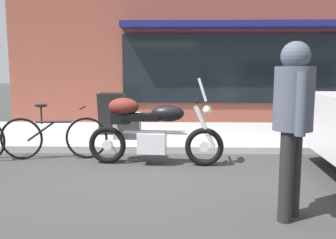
# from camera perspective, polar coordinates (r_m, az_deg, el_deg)

# --- Properties ---
(ground_plane) EXTENTS (80.00, 80.00, 0.00)m
(ground_plane) POSITION_cam_1_polar(r_m,az_deg,el_deg) (5.31, -4.03, -8.40)
(ground_plane) COLOR #333333
(touring_motorcycle) EXTENTS (2.16, 0.77, 1.38)m
(touring_motorcycle) POSITION_cam_1_polar(r_m,az_deg,el_deg) (5.64, -3.39, -1.26)
(touring_motorcycle) COLOR black
(touring_motorcycle) RESTS_ON ground_plane
(parked_bicycle) EXTENTS (1.79, 0.48, 0.94)m
(parked_bicycle) POSITION_cam_1_polar(r_m,az_deg,el_deg) (6.29, -17.93, -2.63)
(parked_bicycle) COLOR black
(parked_bicycle) RESTS_ON ground_plane
(pedestrian_walking) EXTENTS (0.39, 0.56, 1.76)m
(pedestrian_walking) POSITION_cam_1_polar(r_m,az_deg,el_deg) (3.65, 19.55, 1.60)
(pedestrian_walking) COLOR black
(pedestrian_walking) RESTS_ON ground_plane
(sandwich_board_sign) EXTENTS (0.55, 0.41, 0.90)m
(sandwich_board_sign) POSITION_cam_1_polar(r_m,az_deg,el_deg) (7.72, -9.06, 0.91)
(sandwich_board_sign) COLOR black
(sandwich_board_sign) RESTS_ON sidewalk_curb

